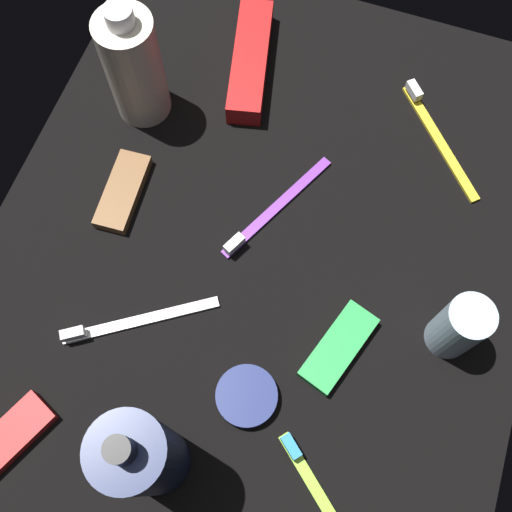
% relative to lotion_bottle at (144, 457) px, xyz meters
% --- Properties ---
extents(ground_plane, '(0.84, 0.64, 0.01)m').
position_rel_lotion_bottle_xyz_m(ground_plane, '(0.24, -0.02, -0.10)').
color(ground_plane, black).
extents(lotion_bottle, '(0.07, 0.07, 0.21)m').
position_rel_lotion_bottle_xyz_m(lotion_bottle, '(0.00, 0.00, 0.00)').
color(lotion_bottle, '#151E43').
rests_on(lotion_bottle, ground_plane).
extents(bodywash_bottle, '(0.07, 0.07, 0.17)m').
position_rel_lotion_bottle_xyz_m(bodywash_bottle, '(0.40, 0.19, -0.02)').
color(bodywash_bottle, silver).
rests_on(bodywash_bottle, ground_plane).
extents(deodorant_stick, '(0.05, 0.05, 0.10)m').
position_rel_lotion_bottle_xyz_m(deodorant_stick, '(0.23, -0.26, -0.05)').
color(deodorant_stick, silver).
rests_on(deodorant_stick, ground_plane).
extents(toothbrush_purple, '(0.17, 0.09, 0.02)m').
position_rel_lotion_bottle_xyz_m(toothbrush_purple, '(0.31, -0.02, -0.09)').
color(toothbrush_purple, purple).
rests_on(toothbrush_purple, ground_plane).
extents(toothbrush_lime, '(0.12, 0.15, 0.02)m').
position_rel_lotion_bottle_xyz_m(toothbrush_lime, '(0.02, -0.18, -0.09)').
color(toothbrush_lime, '#8CD133').
rests_on(toothbrush_lime, ground_plane).
extents(toothbrush_yellow, '(0.14, 0.13, 0.02)m').
position_rel_lotion_bottle_xyz_m(toothbrush_yellow, '(0.48, -0.18, -0.09)').
color(toothbrush_yellow, yellow).
rests_on(toothbrush_yellow, ground_plane).
extents(toothbrush_white, '(0.11, 0.16, 0.02)m').
position_rel_lotion_bottle_xyz_m(toothbrush_white, '(0.13, 0.09, -0.09)').
color(toothbrush_white, white).
rests_on(toothbrush_white, ground_plane).
extents(toothpaste_box_red, '(0.18, 0.08, 0.03)m').
position_rel_lotion_bottle_xyz_m(toothpaste_box_red, '(0.50, 0.07, -0.08)').
color(toothpaste_box_red, red).
rests_on(toothpaste_box_red, ground_plane).
extents(snack_bar_brown, '(0.11, 0.05, 0.01)m').
position_rel_lotion_bottle_xyz_m(snack_bar_brown, '(0.28, 0.16, -0.09)').
color(snack_bar_brown, brown).
rests_on(snack_bar_brown, ground_plane).
extents(snack_bar_green, '(0.11, 0.07, 0.01)m').
position_rel_lotion_bottle_xyz_m(snack_bar_green, '(0.18, -0.14, -0.09)').
color(snack_bar_green, green).
rests_on(snack_bar_green, ground_plane).
extents(snack_bar_red, '(0.11, 0.08, 0.01)m').
position_rel_lotion_bottle_xyz_m(snack_bar_red, '(-0.03, 0.16, -0.09)').
color(snack_bar_red, red).
rests_on(snack_bar_red, ground_plane).
extents(cream_tin_left, '(0.07, 0.07, 0.02)m').
position_rel_lotion_bottle_xyz_m(cream_tin_left, '(0.09, -0.07, -0.09)').
color(cream_tin_left, navy).
rests_on(cream_tin_left, ground_plane).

